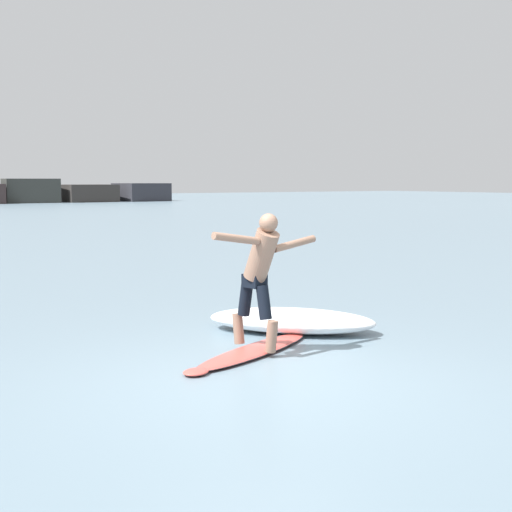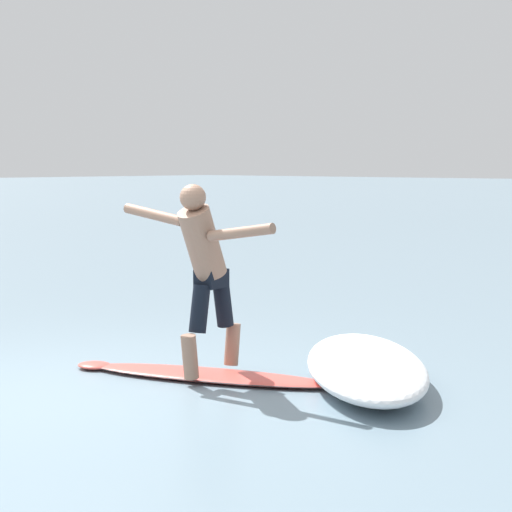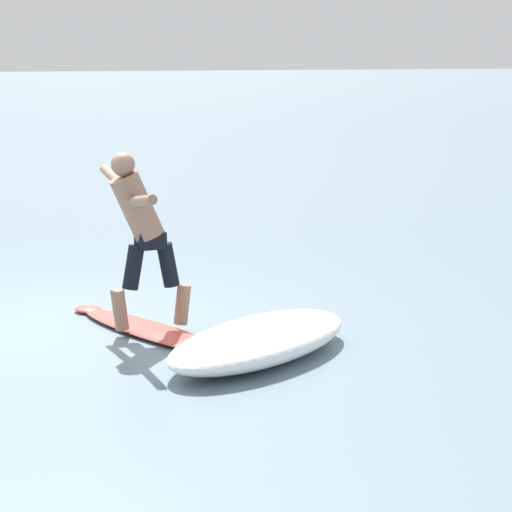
{
  "view_description": "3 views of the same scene",
  "coord_description": "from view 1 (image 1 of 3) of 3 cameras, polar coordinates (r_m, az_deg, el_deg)",
  "views": [
    {
      "loc": [
        -4.17,
        -6.12,
        2.11
      ],
      "look_at": [
        1.09,
        1.76,
        1.1
      ],
      "focal_mm": 50.0,
      "sensor_mm": 36.0,
      "label": 1
    },
    {
      "loc": [
        5.79,
        -4.21,
        1.89
      ],
      "look_at": [
        0.17,
        2.01,
        0.99
      ],
      "focal_mm": 60.0,
      "sensor_mm": 36.0,
      "label": 2
    },
    {
      "loc": [
        11.52,
        -0.91,
        2.72
      ],
      "look_at": [
        0.72,
        1.97,
        0.73
      ],
      "focal_mm": 85.0,
      "sensor_mm": 36.0,
      "label": 3
    }
  ],
  "objects": [
    {
      "name": "surfer",
      "position": [
        8.54,
        0.33,
        -1.09
      ],
      "size": [
        1.58,
        0.8,
        1.66
      ],
      "color": "#8E6A55",
      "rests_on": "surfboard"
    },
    {
      "name": "ground_plane",
      "position": [
        7.7,
        0.56,
        -9.81
      ],
      "size": [
        200.0,
        200.0,
        0.0
      ],
      "primitive_type": "plane",
      "color": "slate"
    },
    {
      "name": "surfboard",
      "position": [
        8.76,
        -0.27,
        -7.62
      ],
      "size": [
        2.43,
        1.35,
        0.2
      ],
      "color": "#DB5147",
      "rests_on": "ground"
    },
    {
      "name": "wave_foam_at_tail",
      "position": [
        9.99,
        2.86,
        -5.17
      ],
      "size": [
        2.31,
        2.4,
        0.32
      ],
      "color": "white",
      "rests_on": "ground"
    }
  ]
}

